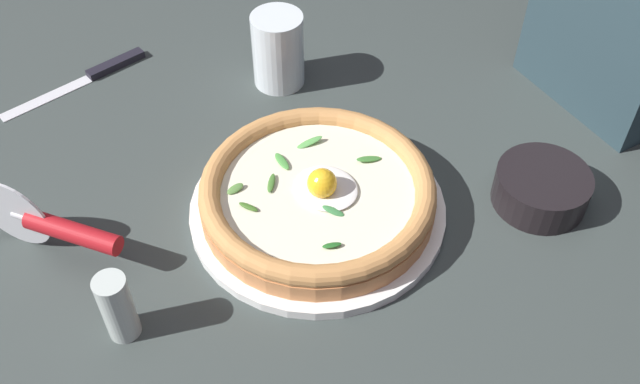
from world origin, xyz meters
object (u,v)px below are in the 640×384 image
at_px(side_bowl, 541,188).
at_px(pepper_shaker, 117,307).
at_px(pizza, 320,192).
at_px(pizza_cutter, 53,226).
at_px(table_knife, 96,74).
at_px(drinking_glass, 278,54).

xyz_separation_m(side_bowl, pepper_shaker, (-0.19, -0.44, 0.02)).
distance_m(pizza, side_bowl, 0.25).
relative_size(pizza_cutter, table_knife, 0.76).
distance_m(side_bowl, pizza_cutter, 0.54).
distance_m(pizza_cutter, table_knife, 0.31).
bearing_deg(drinking_glass, pepper_shaker, -63.38).
xyz_separation_m(table_knife, drinking_glass, (0.18, 0.17, 0.04)).
height_order(side_bowl, pepper_shaker, pepper_shaker).
height_order(drinking_glass, pepper_shaker, drinking_glass).
bearing_deg(side_bowl, table_knife, -156.71).
height_order(pizza, side_bowl, pizza).
relative_size(pizza_cutter, pepper_shaker, 1.97).
bearing_deg(side_bowl, drinking_glass, -170.08).
distance_m(pizza_cutter, drinking_glass, 0.37).
height_order(side_bowl, pizza_cutter, pizza_cutter).
bearing_deg(pizza_cutter, pizza, 58.00).
bearing_deg(table_knife, pizza, 6.93).
bearing_deg(table_knife, pepper_shaker, -28.35).
bearing_deg(drinking_glass, table_knife, -136.48).
bearing_deg(drinking_glass, pizza_cutter, -80.93).
relative_size(drinking_glass, pepper_shaker, 1.24).
bearing_deg(pizza_cutter, pepper_shaker, -3.22).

